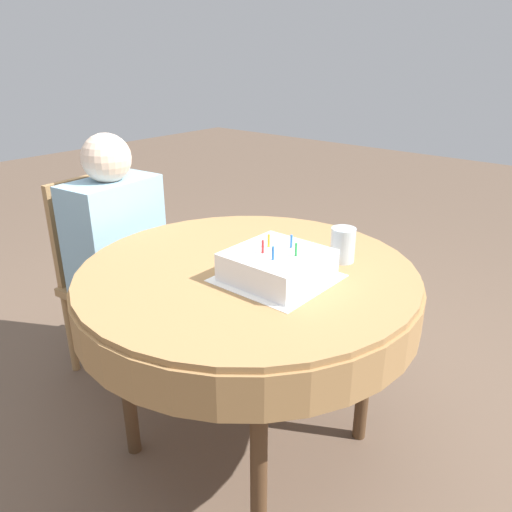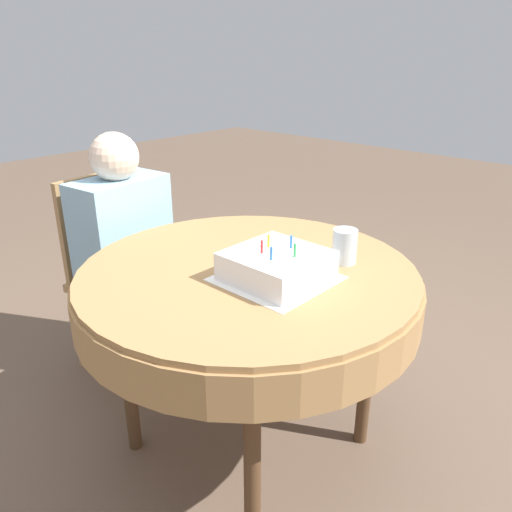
{
  "view_description": "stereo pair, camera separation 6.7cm",
  "coord_description": "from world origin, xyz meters",
  "px_view_note": "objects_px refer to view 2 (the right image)",
  "views": [
    {
      "loc": [
        -1.14,
        -1.0,
        1.42
      ],
      "look_at": [
        0.0,
        -0.04,
        0.8
      ],
      "focal_mm": 35.0,
      "sensor_mm": 36.0,
      "label": 1
    },
    {
      "loc": [
        -1.1,
        -1.05,
        1.42
      ],
      "look_at": [
        0.0,
        -0.04,
        0.8
      ],
      "focal_mm": 35.0,
      "sensor_mm": 36.0,
      "label": 2
    }
  ],
  "objects_px": {
    "birthday_cake": "(277,265)",
    "chair": "(116,268)",
    "person": "(125,234)",
    "drinking_glass": "(344,246)"
  },
  "relations": [
    {
      "from": "person",
      "to": "drinking_glass",
      "type": "relative_size",
      "value": 9.35
    },
    {
      "from": "person",
      "to": "drinking_glass",
      "type": "bearing_deg",
      "value": -83.87
    },
    {
      "from": "chair",
      "to": "person",
      "type": "xyz_separation_m",
      "value": [
        0.01,
        -0.09,
        0.19
      ]
    },
    {
      "from": "person",
      "to": "birthday_cake",
      "type": "distance_m",
      "value": 0.91
    },
    {
      "from": "chair",
      "to": "birthday_cake",
      "type": "distance_m",
      "value": 1.04
    },
    {
      "from": "chair",
      "to": "drinking_glass",
      "type": "distance_m",
      "value": 1.15
    },
    {
      "from": "birthday_cake",
      "to": "chair",
      "type": "bearing_deg",
      "value": 88.82
    },
    {
      "from": "person",
      "to": "birthday_cake",
      "type": "xyz_separation_m",
      "value": [
        -0.03,
        -0.9,
        0.13
      ]
    },
    {
      "from": "chair",
      "to": "person",
      "type": "distance_m",
      "value": 0.21
    },
    {
      "from": "chair",
      "to": "drinking_glass",
      "type": "xyz_separation_m",
      "value": [
        0.24,
        -1.08,
        0.33
      ]
    }
  ]
}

